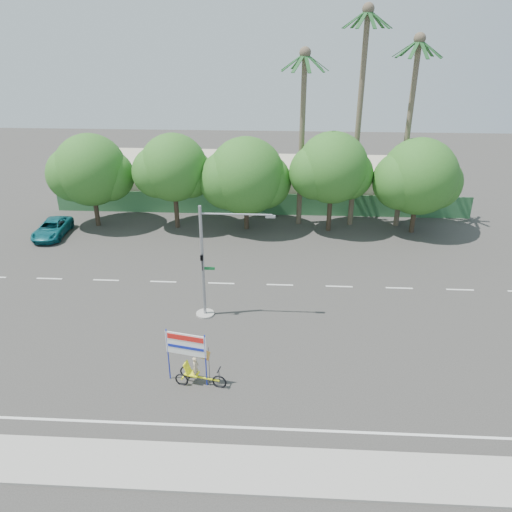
{
  "coord_description": "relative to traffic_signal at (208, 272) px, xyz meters",
  "views": [
    {
      "loc": [
        2.06,
        -21.74,
        16.24
      ],
      "look_at": [
        0.54,
        5.11,
        3.5
      ],
      "focal_mm": 35.0,
      "sensor_mm": 36.0,
      "label": 1
    }
  ],
  "objects": [
    {
      "name": "building_left",
      "position": [
        -7.8,
        22.02,
        -0.92
      ],
      "size": [
        12.0,
        8.0,
        4.0
      ],
      "primitive_type": "cube",
      "color": "beige",
      "rests_on": "ground"
    },
    {
      "name": "fence",
      "position": [
        2.2,
        17.52,
        -1.92
      ],
      "size": [
        38.0,
        0.08,
        2.0
      ],
      "primitive_type": "cube",
      "color": "#336B3D",
      "rests_on": "ground"
    },
    {
      "name": "tree_far_left",
      "position": [
        -11.85,
        14.02,
        1.84
      ],
      "size": [
        7.14,
        6.0,
        7.96
      ],
      "color": "#473828",
      "rests_on": "ground"
    },
    {
      "name": "palm_mid",
      "position": [
        14.2,
        15.52,
        6.48
      ],
      "size": [
        3.73,
        3.79,
        15.45
      ],
      "color": "#70604C",
      "rests_on": "ground"
    },
    {
      "name": "ground",
      "position": [
        2.2,
        -3.98,
        -2.92
      ],
      "size": [
        120.0,
        120.0,
        0.0
      ],
      "primitive_type": "plane",
      "color": "#33302D",
      "rests_on": "ground"
    },
    {
      "name": "palm_short",
      "position": [
        5.7,
        15.52,
        5.94
      ],
      "size": [
        3.73,
        3.79,
        14.45
      ],
      "color": "#70604C",
      "rests_on": "ground"
    },
    {
      "name": "tree_right",
      "position": [
        8.15,
        14.02,
        2.32
      ],
      "size": [
        6.9,
        5.8,
        8.36
      ],
      "color": "#473828",
      "rests_on": "ground"
    },
    {
      "name": "tree_center",
      "position": [
        1.14,
        14.02,
        1.55
      ],
      "size": [
        7.62,
        6.4,
        7.85
      ],
      "color": "#473828",
      "rests_on": "ground"
    },
    {
      "name": "tree_left",
      "position": [
        -4.85,
        14.02,
        2.14
      ],
      "size": [
        6.66,
        5.6,
        8.07
      ],
      "color": "#473828",
      "rests_on": "ground"
    },
    {
      "name": "tree_far_right",
      "position": [
        15.15,
        14.02,
        1.73
      ],
      "size": [
        7.38,
        6.2,
        7.94
      ],
      "color": "#473828",
      "rests_on": "ground"
    },
    {
      "name": "trike_billboard",
      "position": [
        0.08,
        -6.3,
        -1.72
      ],
      "size": [
        2.97,
        1.03,
        2.97
      ],
      "rotation": [
        0.0,
        0.0,
        -0.21
      ],
      "color": "black",
      "rests_on": "ground"
    },
    {
      "name": "pickup_truck",
      "position": [
        -14.73,
        11.46,
        -2.26
      ],
      "size": [
        2.4,
        4.84,
        1.32
      ],
      "primitive_type": "imported",
      "rotation": [
        0.0,
        0.0,
        0.05
      ],
      "color": "#0E5963",
      "rests_on": "ground"
    },
    {
      "name": "palm_tall",
      "position": [
        10.2,
        15.52,
        7.55
      ],
      "size": [
        3.73,
        3.79,
        17.45
      ],
      "color": "#70604C",
      "rests_on": "ground"
    },
    {
      "name": "traffic_signal",
      "position": [
        0.0,
        0.0,
        0.0
      ],
      "size": [
        4.72,
        1.1,
        7.0
      ],
      "color": "gray",
      "rests_on": "ground"
    },
    {
      "name": "building_right",
      "position": [
        10.2,
        22.02,
        -1.12
      ],
      "size": [
        14.0,
        8.0,
        3.6
      ],
      "primitive_type": "cube",
      "color": "beige",
      "rests_on": "ground"
    },
    {
      "name": "sidewalk_near",
      "position": [
        2.2,
        -11.48,
        -2.86
      ],
      "size": [
        50.0,
        2.4,
        0.12
      ],
      "primitive_type": "cube",
      "color": "gray",
      "rests_on": "ground"
    }
  ]
}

